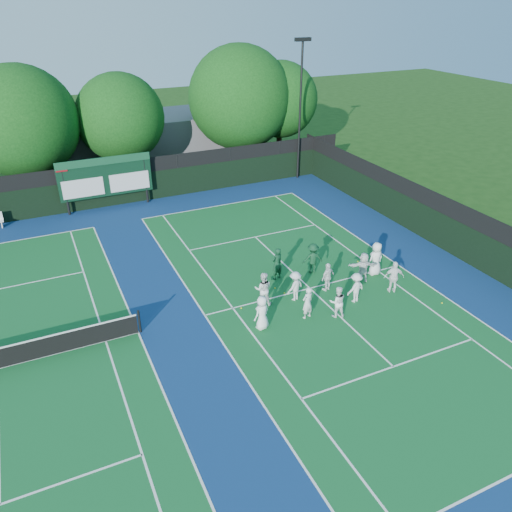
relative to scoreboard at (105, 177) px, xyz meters
name	(u,v)px	position (x,y,z in m)	size (l,w,h in m)	color
ground	(321,299)	(7.01, -15.59, -2.19)	(120.00, 120.00, 0.00)	#183D10
court_apron	(194,318)	(1.01, -14.59, -2.19)	(34.00, 32.00, 0.01)	navy
near_court	(310,288)	(7.01, -14.59, -2.18)	(11.05, 23.85, 0.01)	#125B27
back_fence	(121,185)	(1.01, 0.41, -0.83)	(34.00, 0.08, 3.00)	black
divider_fence_right	(453,231)	(16.01, -14.59, -0.83)	(0.08, 32.00, 3.00)	black
scoreboard	(105,177)	(0.00, 0.00, 0.00)	(6.00, 0.21, 3.55)	black
clubhouse	(149,141)	(5.01, 8.41, -0.19)	(18.00, 6.00, 4.00)	slate
light_pole_right	(301,95)	(14.51, 0.11, 4.11)	(1.20, 0.30, 10.12)	black
tree_b	(25,124)	(-4.10, 3.99, 2.99)	(7.34, 7.34, 9.05)	black
tree_c	(122,120)	(2.28, 3.99, 2.70)	(6.18, 6.18, 8.15)	black
tree_d	(241,100)	(11.48, 3.99, 3.31)	(7.89, 7.89, 9.65)	black
tree_e	(281,101)	(14.97, 3.99, 2.94)	(5.98, 5.98, 8.28)	black
tennis_ball_0	(284,293)	(5.65, -14.47, -2.16)	(0.07, 0.07, 0.07)	yellow
tennis_ball_1	(358,261)	(10.76, -13.32, -2.16)	(0.07, 0.07, 0.07)	yellow
tennis_ball_2	(442,303)	(11.95, -18.37, -2.16)	(0.07, 0.07, 0.07)	yellow
tennis_ball_3	(241,308)	(3.24, -14.78, -2.16)	(0.07, 0.07, 0.07)	yellow
tennis_ball_4	(275,288)	(5.44, -13.87, -2.16)	(0.07, 0.07, 0.07)	yellow
tennis_ball_5	(372,274)	(10.62, -14.77, -2.16)	(0.07, 0.07, 0.07)	yellow
player_front_0	(262,313)	(3.46, -16.52, -1.39)	(0.78, 0.51, 1.60)	white
player_front_1	(307,303)	(5.62, -16.65, -1.41)	(0.57, 0.38, 1.57)	silver
player_front_2	(337,302)	(6.89, -17.12, -1.43)	(0.74, 0.57, 1.52)	white
player_front_3	(356,288)	(8.34, -16.45, -1.45)	(0.96, 0.55, 1.49)	silver
player_front_4	(394,277)	(10.49, -16.52, -1.37)	(0.96, 0.40, 1.64)	white
player_back_0	(263,289)	(4.32, -14.85, -1.36)	(0.81, 0.63, 1.67)	silver
player_back_1	(295,286)	(5.85, -15.12, -1.45)	(0.96, 0.55, 1.48)	silver
player_back_2	(328,277)	(7.69, -15.04, -1.45)	(0.87, 0.36, 1.48)	white
player_back_3	(363,267)	(9.75, -15.06, -1.40)	(1.47, 0.47, 1.59)	white
player_back_4	(376,259)	(10.74, -14.76, -1.29)	(0.88, 0.57, 1.79)	white
coach_left	(277,264)	(5.96, -13.05, -1.32)	(0.63, 0.42, 1.74)	#0E361F
coach_right	(313,258)	(7.92, -13.24, -1.37)	(1.06, 0.61, 1.64)	#0F391F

